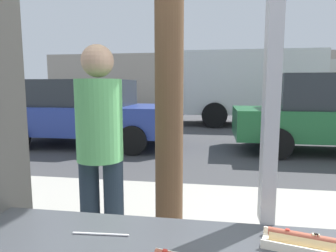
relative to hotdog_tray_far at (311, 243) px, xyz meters
name	(u,v)px	position (x,y,z in m)	size (l,w,h in m)	color
ground_plane	(220,135)	(-0.10, 8.11, -1.01)	(60.00, 60.00, 0.00)	#424244
sidewalk_strip	(233,243)	(-0.10, 1.71, -0.95)	(16.00, 2.80, 0.12)	#B2ADA3
building_facade_far	(217,79)	(-0.10, 23.02, 1.02)	(28.00, 1.20, 4.05)	#A89E8E
hotdog_tray_far	(311,243)	(0.00, 0.00, 0.00)	(0.29, 0.16, 0.05)	beige
loose_straw	(101,234)	(-0.66, -0.01, -0.02)	(0.01, 0.01, 0.19)	white
parked_car_blue	(88,112)	(-3.42, 6.13, -0.17)	(4.41, 2.08, 1.63)	#283D93
parked_car_green	(330,114)	(2.23, 6.13, -0.14)	(4.19, 1.90, 1.74)	#236B38
box_truck	(263,85)	(1.51, 10.81, 0.51)	(7.13, 2.44, 2.72)	silver
pedestrian	(100,147)	(-1.07, 1.04, 0.05)	(0.32, 0.32, 1.63)	#212D3A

